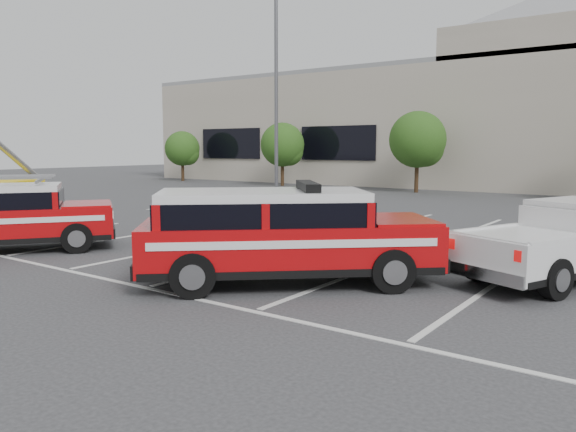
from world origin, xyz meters
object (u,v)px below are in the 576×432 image
convention_building (548,117)px  tree_far_left (183,150)px  tree_mid_left (419,142)px  utility_rig (3,202)px  light_pole_left (276,95)px  fire_chief_suv (284,242)px  tree_left (284,146)px  white_pickup (569,248)px  ladder_suv (8,221)px

convention_building → tree_far_left: 27.03m
tree_far_left → tree_mid_left: (20.00, 0.00, 0.54)m
convention_building → utility_rig: bearing=-112.4°
light_pole_left → fire_chief_suv: size_ratio=1.80×
convention_building → tree_left: bearing=-146.9°
tree_far_left → fire_chief_suv: tree_far_left is taller
tree_left → white_pickup: (21.38, -19.25, -2.13)m
tree_left → fire_chief_suv: tree_left is taller
tree_far_left → white_pickup: size_ratio=0.72×
convention_building → white_pickup: bearing=-77.8°
tree_mid_left → light_pole_left: size_ratio=0.47×
utility_rig → ladder_suv: bearing=-45.7°
convention_building → fire_chief_suv: convention_building is taller
convention_building → tree_mid_left: bearing=-117.4°
tree_far_left → ladder_suv: 30.89m
utility_rig → fire_chief_suv: bearing=-26.6°
white_pickup → utility_rig: (-19.02, -1.85, 0.02)m
light_pole_left → tree_mid_left: bearing=72.9°
white_pickup → ladder_suv: (-12.47, -5.12, 0.15)m
ladder_suv → tree_mid_left: bearing=123.1°
convention_building → utility_rig: (-12.73, -30.92, -4.06)m
convention_building → fire_chief_suv: 33.09m
convention_building → tree_left: convention_building is taller
tree_far_left → white_pickup: 36.86m
light_pole_left → fire_chief_suv: (9.92, -12.95, -4.36)m
fire_chief_suv → ladder_suv: size_ratio=1.10×
tree_far_left → light_pole_left: light_pole_left is taller
ladder_suv → utility_rig: bearing=-170.9°
light_pole_left → fire_chief_suv: light_pole_left is taller
tree_far_left → utility_rig: tree_far_left is taller
tree_far_left → tree_left: tree_left is taller
utility_rig → light_pole_left: bearing=48.4°
tree_far_left → white_pickup: bearing=-31.5°
white_pickup → tree_left: bearing=160.4°
fire_chief_suv → utility_rig: 14.60m
tree_far_left → white_pickup: (31.38, -19.25, -1.86)m
tree_left → fire_chief_suv: 28.56m
convention_building → tree_left: (-15.09, -9.82, -1.95)m
tree_left → utility_rig: tree_left is taller
light_pole_left → ladder_suv: bearing=-82.1°
utility_rig → tree_left: bearing=77.2°
ladder_suv → white_pickup: bearing=58.0°
convention_building → tree_far_left: bearing=-158.6°
tree_far_left → ladder_suv: tree_far_left is taller
convention_building → light_pole_left: 21.49m
tree_mid_left → fire_chief_suv: size_ratio=0.85×
tree_far_left → fire_chief_suv: size_ratio=0.70×
tree_left → fire_chief_suv: bearing=-53.8°
tree_far_left → tree_mid_left: tree_mid_left is taller
convention_building → light_pole_left: bearing=-112.4°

